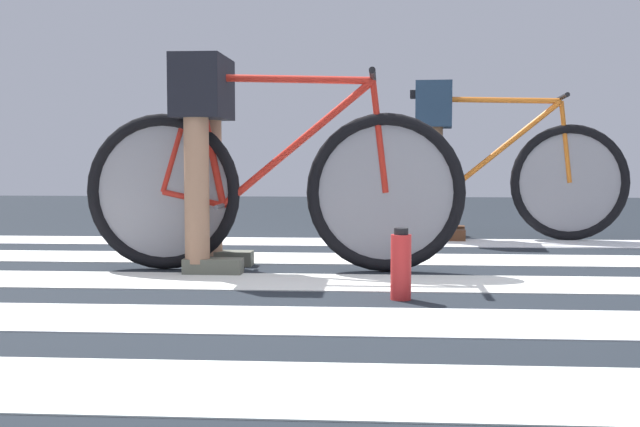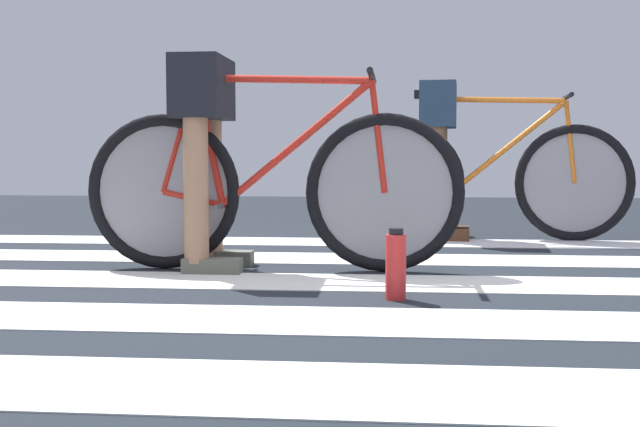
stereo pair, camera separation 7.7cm
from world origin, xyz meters
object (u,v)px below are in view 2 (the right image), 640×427
(bicycle_2_of_2, at_px, (489,178))
(cyclist_2_of_2, at_px, (439,138))
(water_bottle, at_px, (396,266))
(cyclist_1_of_2, at_px, (204,133))
(bicycle_1_of_2, at_px, (272,186))

(bicycle_2_of_2, bearing_deg, cyclist_2_of_2, -180.00)
(bicycle_2_of_2, height_order, water_bottle, bicycle_2_of_2)
(cyclist_1_of_2, xyz_separation_m, cyclist_2_of_2, (1.15, 1.48, 0.01))
(bicycle_1_of_2, relative_size, cyclist_1_of_2, 1.79)
(bicycle_1_of_2, height_order, bicycle_2_of_2, same)
(cyclist_1_of_2, xyz_separation_m, bicycle_2_of_2, (1.46, 1.45, -0.24))
(cyclist_1_of_2, bearing_deg, cyclist_2_of_2, 52.61)
(cyclist_1_of_2, distance_m, water_bottle, 1.23)
(cyclist_2_of_2, bearing_deg, cyclist_1_of_2, -122.81)
(bicycle_1_of_2, xyz_separation_m, bicycle_2_of_2, (1.15, 1.45, 0.00))
(cyclist_1_of_2, relative_size, bicycle_2_of_2, 0.56)
(bicycle_1_of_2, relative_size, cyclist_2_of_2, 1.77)
(water_bottle, bearing_deg, bicycle_1_of_2, 128.43)
(bicycle_1_of_2, distance_m, cyclist_1_of_2, 0.39)
(bicycle_1_of_2, height_order, water_bottle, bicycle_1_of_2)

